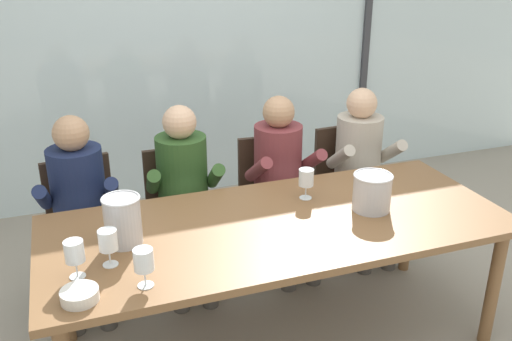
% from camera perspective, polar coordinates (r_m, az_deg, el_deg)
% --- Properties ---
extents(ground, '(14.00, 14.00, 0.00)m').
position_cam_1_polar(ground, '(4.08, -3.13, -8.52)').
color(ground, '#9E9384').
extents(window_glass_panel, '(7.60, 0.03, 2.60)m').
position_cam_1_polar(window_glass_panel, '(4.70, -7.70, 12.49)').
color(window_glass_panel, silver).
rests_on(window_glass_panel, ground).
extents(window_mullion_right, '(0.06, 0.06, 2.60)m').
position_cam_1_polar(window_mullion_right, '(5.31, 11.20, 13.40)').
color(window_mullion_right, '#38383D').
rests_on(window_mullion_right, ground).
extents(hillside_vineyard, '(13.60, 2.40, 1.91)m').
position_cam_1_polar(hillside_vineyard, '(8.30, -13.24, 13.96)').
color(hillside_vineyard, '#568942').
rests_on(hillside_vineyard, ground).
extents(dining_table, '(2.40, 1.00, 0.75)m').
position_cam_1_polar(dining_table, '(2.91, 2.34, -6.44)').
color(dining_table, brown).
rests_on(dining_table, ground).
extents(chair_near_curtain, '(0.50, 0.50, 0.86)m').
position_cam_1_polar(chair_near_curtain, '(3.64, -17.18, -4.64)').
color(chair_near_curtain, '#332319').
rests_on(chair_near_curtain, ground).
extents(chair_left_of_center, '(0.45, 0.45, 0.86)m').
position_cam_1_polar(chair_left_of_center, '(3.67, -7.75, -3.54)').
color(chair_left_of_center, '#332319').
rests_on(chair_left_of_center, ground).
extents(chair_center, '(0.47, 0.47, 0.86)m').
position_cam_1_polar(chair_center, '(3.85, 1.60, -2.11)').
color(chair_center, '#332319').
rests_on(chair_center, ground).
extents(chair_right_of_center, '(0.46, 0.46, 0.86)m').
position_cam_1_polar(chair_right_of_center, '(4.12, 9.26, -0.69)').
color(chair_right_of_center, '#332319').
rests_on(chair_right_of_center, ground).
extents(person_navy_polo, '(0.48, 0.62, 1.18)m').
position_cam_1_polar(person_navy_polo, '(3.44, -17.65, -3.14)').
color(person_navy_polo, '#192347').
rests_on(person_navy_polo, ground).
extents(person_olive_shirt, '(0.49, 0.63, 1.18)m').
position_cam_1_polar(person_olive_shirt, '(3.50, -7.37, -1.75)').
color(person_olive_shirt, '#2D5123').
rests_on(person_olive_shirt, ground).
extents(person_maroon_top, '(0.47, 0.62, 1.18)m').
position_cam_1_polar(person_maroon_top, '(3.68, 2.71, -0.34)').
color(person_maroon_top, brown).
rests_on(person_maroon_top, ground).
extents(person_beige_jumper, '(0.48, 0.63, 1.18)m').
position_cam_1_polar(person_beige_jumper, '(3.94, 10.85, 0.81)').
color(person_beige_jumper, '#B7AD9E').
rests_on(person_beige_jumper, ground).
extents(ice_bucket_primary, '(0.21, 0.21, 0.20)m').
position_cam_1_polar(ice_bucket_primary, '(3.03, 11.81, -2.13)').
color(ice_bucket_primary, '#B7B7BC').
rests_on(ice_bucket_primary, dining_table).
extents(ice_bucket_secondary, '(0.18, 0.18, 0.24)m').
position_cam_1_polar(ice_bucket_secondary, '(2.70, -13.52, -4.95)').
color(ice_bucket_secondary, '#B7B7BC').
rests_on(ice_bucket_secondary, dining_table).
extents(tasting_bowl, '(0.15, 0.15, 0.05)m').
position_cam_1_polar(tasting_bowl, '(2.39, -17.62, -12.09)').
color(tasting_bowl, silver).
rests_on(tasting_bowl, dining_table).
extents(wine_glass_by_left_taster, '(0.08, 0.08, 0.17)m').
position_cam_1_polar(wine_glass_by_left_taster, '(2.54, -14.94, -7.07)').
color(wine_glass_by_left_taster, silver).
rests_on(wine_glass_by_left_taster, dining_table).
extents(wine_glass_near_bucket, '(0.08, 0.08, 0.17)m').
position_cam_1_polar(wine_glass_near_bucket, '(2.36, -11.44, -9.13)').
color(wine_glass_near_bucket, silver).
rests_on(wine_glass_near_bucket, dining_table).
extents(wine_glass_center_pour, '(0.08, 0.08, 0.17)m').
position_cam_1_polar(wine_glass_center_pour, '(3.10, 5.17, -0.86)').
color(wine_glass_center_pour, silver).
rests_on(wine_glass_center_pour, dining_table).
extents(wine_glass_by_right_taster, '(0.08, 0.08, 0.17)m').
position_cam_1_polar(wine_glass_by_right_taster, '(2.50, -18.13, -7.96)').
color(wine_glass_by_right_taster, silver).
rests_on(wine_glass_by_right_taster, dining_table).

